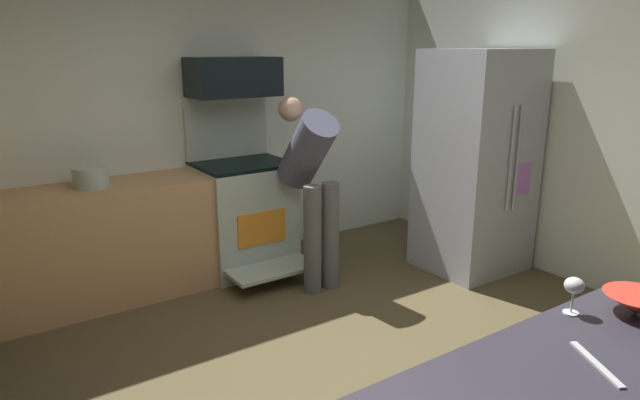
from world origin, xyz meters
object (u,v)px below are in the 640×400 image
(microwave, at_px, (234,77))
(mixing_bowl_prep, at_px, (637,304))
(oven_range, at_px, (244,212))
(person_cook, at_px, (311,177))
(wine_glass_near, at_px, (574,287))
(stock_pot, at_px, (91,177))
(refrigerator, at_px, (476,163))

(microwave, relative_size, mixing_bowl_prep, 2.92)
(oven_range, bearing_deg, person_cook, -64.55)
(mixing_bowl_prep, bearing_deg, person_cook, 85.19)
(mixing_bowl_prep, relative_size, wine_glass_near, 1.68)
(mixing_bowl_prep, bearing_deg, microwave, 91.23)
(person_cook, distance_m, wine_glass_near, 2.55)
(stock_pot, bearing_deg, refrigerator, -21.04)
(mixing_bowl_prep, xyz_separation_m, wine_glass_near, (-0.21, 0.14, 0.07))
(mixing_bowl_prep, height_order, stock_pot, stock_pot)
(refrigerator, xyz_separation_m, person_cook, (-1.38, 0.48, -0.04))
(refrigerator, xyz_separation_m, stock_pot, (-2.89, 1.11, 0.04))
(oven_range, relative_size, refrigerator, 0.79)
(oven_range, distance_m, microwave, 1.15)
(refrigerator, bearing_deg, mixing_bowl_prep, -126.32)
(stock_pot, bearing_deg, mixing_bowl_prep, -68.60)
(refrigerator, height_order, stock_pot, refrigerator)
(microwave, bearing_deg, wine_glass_near, -92.41)
(mixing_bowl_prep, xyz_separation_m, stock_pot, (-1.29, 3.29, 0.04))
(person_cook, distance_m, mixing_bowl_prep, 2.66)
(microwave, xyz_separation_m, stock_pot, (-1.22, -0.08, -0.68))
(refrigerator, relative_size, mixing_bowl_prep, 7.42)
(refrigerator, xyz_separation_m, wine_glass_near, (-1.81, -2.04, 0.07))
(oven_range, bearing_deg, stock_pot, 179.36)
(mixing_bowl_prep, height_order, wine_glass_near, wine_glass_near)
(microwave, height_order, refrigerator, refrigerator)
(oven_range, xyz_separation_m, wine_glass_near, (-0.14, -3.13, 0.50))
(person_cook, height_order, mixing_bowl_prep, person_cook)
(microwave, height_order, mixing_bowl_prep, microwave)
(person_cook, relative_size, mixing_bowl_prep, 5.96)
(stock_pot, bearing_deg, wine_glass_near, -71.05)
(microwave, distance_m, person_cook, 1.08)
(wine_glass_near, bearing_deg, mixing_bowl_prep, -34.08)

